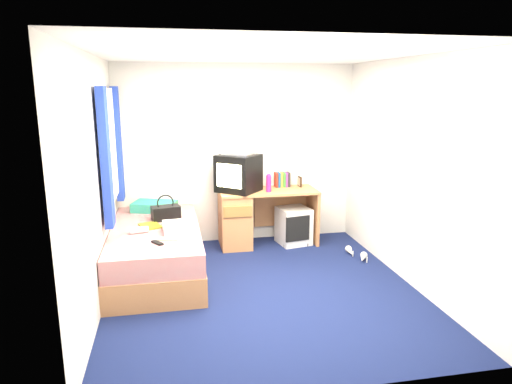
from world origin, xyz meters
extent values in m
plane|color=#0C1438|center=(0.00, 0.00, 0.00)|extent=(3.40, 3.40, 0.00)
plane|color=white|center=(0.00, 0.00, 2.40)|extent=(3.40, 3.40, 0.00)
plane|color=silver|center=(0.00, 1.70, 1.20)|extent=(3.20, 0.00, 3.20)
plane|color=silver|center=(0.00, -1.70, 1.20)|extent=(3.20, 0.00, 3.20)
plane|color=silver|center=(-1.60, 0.00, 1.20)|extent=(0.00, 3.40, 3.40)
plane|color=silver|center=(1.60, 0.00, 1.20)|extent=(0.00, 3.40, 3.40)
cube|color=#B87C4C|center=(-1.10, 0.70, 0.15)|extent=(1.00, 2.00, 0.30)
cube|color=olive|center=(-0.60, 0.30, 0.16)|extent=(0.02, 0.70, 0.18)
cube|color=silver|center=(-1.10, 0.70, 0.42)|extent=(0.98, 1.98, 0.24)
cube|color=#196CA2|center=(-1.12, 1.44, 0.60)|extent=(0.61, 0.48, 0.12)
cube|color=#B87C4C|center=(0.37, 1.42, 0.73)|extent=(1.30, 0.55, 0.03)
cube|color=#B87C4C|center=(-0.08, 1.42, 0.36)|extent=(0.40, 0.52, 0.72)
cube|color=#B87C4C|center=(1.00, 1.42, 0.36)|extent=(0.04, 0.52, 0.72)
cube|color=#B87C4C|center=(0.62, 1.67, 0.45)|extent=(0.78, 0.03, 0.55)
cube|color=silver|center=(0.72, 1.38, 0.25)|extent=(0.47, 0.47, 0.50)
cube|color=black|center=(-0.03, 1.44, 0.99)|extent=(0.66, 0.66, 0.48)
cube|color=beige|center=(-0.17, 1.27, 0.99)|extent=(0.29, 0.25, 0.30)
cube|color=#BABBBD|center=(-0.03, 1.44, 1.27)|extent=(0.46, 0.44, 0.07)
cube|color=maroon|center=(0.52, 1.60, 0.85)|extent=(0.03, 0.13, 0.20)
cube|color=navy|center=(0.55, 1.60, 0.85)|extent=(0.03, 0.13, 0.20)
cube|color=gold|center=(0.59, 1.60, 0.85)|extent=(0.03, 0.13, 0.20)
cube|color=#337F33|center=(0.62, 1.60, 0.85)|extent=(0.03, 0.13, 0.20)
cube|color=#7F337F|center=(0.66, 1.60, 0.85)|extent=(0.03, 0.13, 0.20)
cube|color=#262626|center=(0.69, 1.60, 0.85)|extent=(0.03, 0.13, 0.20)
cube|color=black|center=(0.84, 1.56, 0.82)|extent=(0.03, 0.12, 0.14)
cylinder|color=#DE1F70|center=(0.35, 1.32, 0.86)|extent=(0.07, 0.07, 0.21)
cylinder|color=silver|center=(0.25, 1.52, 0.85)|extent=(0.07, 0.07, 0.19)
cube|color=black|center=(-0.98, 1.00, 0.62)|extent=(0.36, 0.25, 0.17)
torus|color=black|center=(-0.98, 1.00, 0.75)|extent=(0.20, 0.06, 0.20)
cube|color=silver|center=(-0.84, 0.49, 0.59)|extent=(0.35, 0.30, 0.11)
cube|color=yellow|center=(-1.15, 0.75, 0.55)|extent=(0.29, 0.33, 0.01)
cylinder|color=silver|center=(-1.27, 0.52, 0.58)|extent=(0.21, 0.11, 0.07)
cube|color=gold|center=(-0.97, 0.23, 0.55)|extent=(0.23, 0.10, 0.01)
cube|color=black|center=(-1.06, 0.13, 0.55)|extent=(0.13, 0.16, 0.02)
cube|color=silver|center=(-1.58, 0.90, 1.45)|extent=(0.02, 0.90, 1.10)
cube|color=white|center=(-1.57, 0.90, 2.04)|extent=(0.06, 1.06, 0.08)
cube|color=white|center=(-1.57, 0.90, 0.86)|extent=(0.06, 1.06, 0.08)
cube|color=navy|center=(-1.53, 0.31, 1.40)|extent=(0.08, 0.24, 1.40)
cube|color=navy|center=(-1.53, 1.49, 1.40)|extent=(0.08, 0.24, 1.40)
cone|color=beige|center=(1.31, 0.80, 0.04)|extent=(0.12, 0.23, 0.09)
cone|color=beige|center=(1.38, 0.56, 0.04)|extent=(0.19, 0.24, 0.09)
camera|label=1|loc=(-0.91, -4.37, 2.09)|focal=32.00mm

